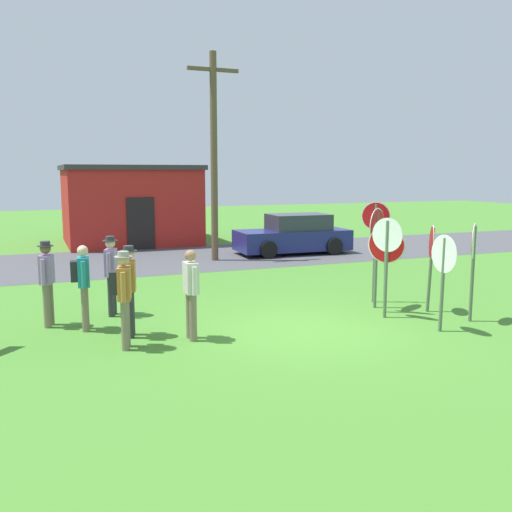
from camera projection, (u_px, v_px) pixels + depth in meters
The scene contains 18 objects.
ground_plane at pixel (300, 330), 11.15m from camera, with size 80.00×80.00×0.00m, color #47842D.
street_asphalt at pixel (176, 258), 20.42m from camera, with size 60.00×6.40×0.01m, color #4C4C51.
building_background at pixel (130, 204), 24.82m from camera, with size 5.63×5.27×3.39m.
utility_pole at pixel (214, 153), 19.46m from camera, with size 1.80×0.24×7.13m.
parked_car_on_street at pixel (294, 236), 21.60m from camera, with size 4.36×2.13×1.51m.
stop_sign_leaning_right at pixel (387, 250), 11.91m from camera, with size 0.30×0.67×2.15m.
stop_sign_center_cluster at pixel (431, 253), 12.43m from camera, with size 0.44×0.65×1.95m.
stop_sign_tallest at pixel (386, 254), 12.36m from camera, with size 0.57×0.66×1.93m.
stop_sign_rear_left at pixel (473, 255), 11.61m from camera, with size 0.58×0.49×2.07m.
stop_sign_leaning_left at pixel (443, 266), 10.88m from camera, with size 0.09×0.74×1.91m.
stop_sign_far_back at pixel (377, 239), 12.77m from camera, with size 0.70×0.47×2.30m.
stop_sign_low_front at pixel (375, 235), 13.33m from camera, with size 0.58×0.37×2.41m.
person_holding_notes at pixel (130, 285), 10.58m from camera, with size 0.32×0.56×1.74m.
person_in_teal at pixel (47, 278), 11.29m from camera, with size 0.32×0.55×1.74m.
person_with_sunhat at pixel (111, 271), 12.16m from camera, with size 0.32×0.54×1.74m.
person_in_blue at pixel (191, 289), 10.39m from camera, with size 0.22×0.57×1.69m.
person_on_left at pixel (83, 281), 11.00m from camera, with size 0.38×0.57×1.69m.
person_near_signs at pixel (123, 293), 9.84m from camera, with size 0.42×0.56×1.74m.
Camera 1 is at (-4.84, -9.71, 3.09)m, focal length 39.58 mm.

